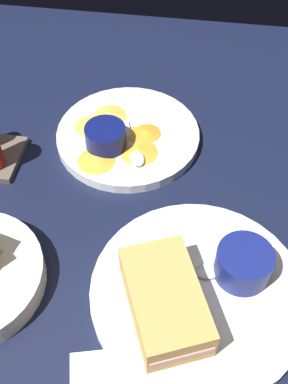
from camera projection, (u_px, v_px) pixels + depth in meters
ground_plane at (123, 241)px, 63.59cm from camera, size 110.00×110.00×3.00cm
plate_sandwich_main at (198, 293)px, 56.12cm from camera, size 25.85×25.85×1.60cm
sandwich_half_near at (165, 301)px, 51.97cm from camera, size 14.94×12.07×4.80cm
ramekin_dark_sauce at (244, 263)px, 55.30cm from camera, size 6.78×6.78×4.08cm
spoon_by_dark_ramekin at (196, 272)px, 56.62cm from camera, size 3.16×9.96×0.80cm
plate_chips_companion at (128, 136)px, 73.43cm from camera, size 22.25×22.25×1.60cm
ramekin_light_gravy at (105, 136)px, 69.52cm from camera, size 6.11×6.11×3.47cm
spoon_by_gravy_ramekin at (133, 152)px, 69.53cm from camera, size 9.83×4.48×0.80cm
plantain_chip_scatter at (119, 138)px, 71.59cm from camera, size 17.15×15.34×0.60cm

